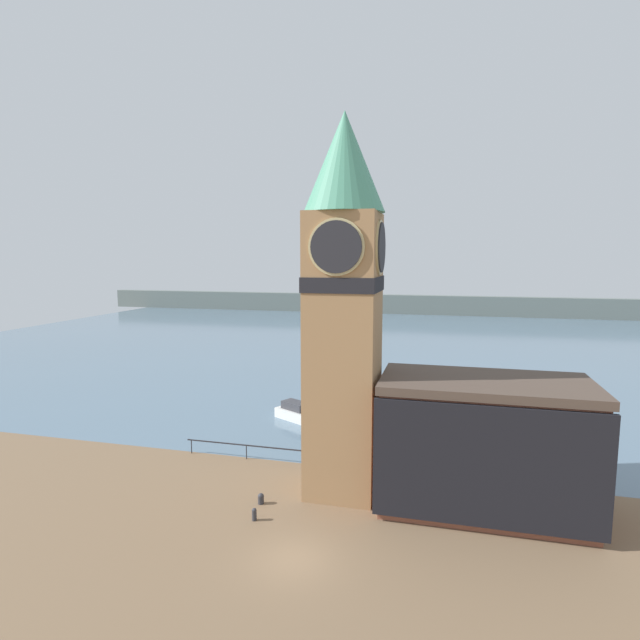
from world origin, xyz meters
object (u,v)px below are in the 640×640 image
pier_building (483,444)px  mooring_bollard_far (254,514)px  mooring_bollard_near (261,498)px  boat_near (302,414)px  clock_tower (344,297)px

pier_building → mooring_bollard_far: 13.89m
mooring_bollard_near → pier_building: bearing=12.5°
mooring_bollard_far → mooring_bollard_near: bearing=99.8°
pier_building → mooring_bollard_far: (-12.57, -4.76, -3.51)m
pier_building → boat_near: 19.79m
pier_building → mooring_bollard_near: (-12.90, -2.85, -3.56)m
boat_near → mooring_bollard_far: boat_near is taller
mooring_bollard_far → pier_building: bearing=20.7°
mooring_bollard_far → clock_tower: bearing=49.4°
pier_building → mooring_bollard_far: size_ratio=16.63×
mooring_bollard_near → mooring_bollard_far: size_ratio=0.90×
boat_near → mooring_bollard_near: (1.96, -15.51, -0.26)m
boat_near → clock_tower: bearing=-34.4°
clock_tower → mooring_bollard_near: bearing=-146.8°
clock_tower → pier_building: 11.97m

